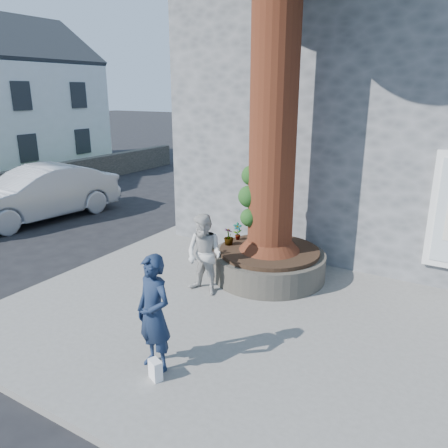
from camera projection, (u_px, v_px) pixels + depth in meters
The scene contains 14 objects.
ground at pixel (181, 312), 7.88m from camera, with size 120.00×120.00×0.00m, color black.
pavement at pixel (280, 306), 7.94m from camera, with size 9.00×8.00×0.12m, color slate.
yellow_line at pixel (100, 261), 10.19m from camera, with size 0.10×30.00×0.01m, color yellow.
stone_shop at pixel (413, 116), 11.62m from camera, with size 10.30×8.30×6.30m.
planter at pixel (269, 263), 9.00m from camera, with size 2.30×2.30×0.60m.
cottage_far at pixel (4, 91), 21.42m from camera, with size 7.30×7.40×8.75m.
man at pixel (154, 314), 5.87m from camera, with size 0.61×0.40×1.66m, color #15223B.
woman at pixel (204, 255), 8.14m from camera, with size 0.75×0.58×1.54m, color #B9B6B1.
shopping_bag at pixel (155, 370), 5.82m from camera, with size 0.20×0.12×0.28m, color white.
car_silver at pixel (38, 194), 13.29m from camera, with size 1.71×4.91×1.62m, color #ABADB3.
plant_a at pixel (237, 231), 9.43m from camera, with size 0.20×0.14×0.38m, color gray.
plant_b at pixel (255, 235), 9.12m from camera, with size 0.24×0.23×0.43m, color gray.
plant_c at pixel (229, 236), 9.12m from camera, with size 0.21×0.21×0.37m, color gray.
plant_d at pixel (212, 247), 8.59m from camera, with size 0.26×0.23×0.29m, color gray.
Camera 1 is at (4.30, -5.66, 3.83)m, focal length 35.00 mm.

